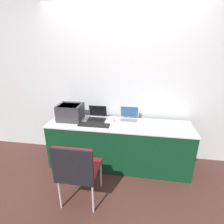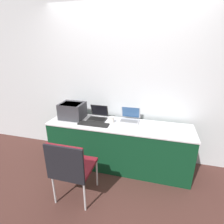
# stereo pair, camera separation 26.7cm
# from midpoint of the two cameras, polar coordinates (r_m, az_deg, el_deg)

# --- Properties ---
(ground_plane) EXTENTS (14.00, 14.00, 0.00)m
(ground_plane) POSITION_cam_midpoint_polar(r_m,az_deg,el_deg) (2.86, 3.46, -20.09)
(ground_plane) COLOR #472823
(wall_back) EXTENTS (8.00, 0.05, 2.60)m
(wall_back) POSITION_cam_midpoint_polar(r_m,az_deg,el_deg) (2.90, 6.84, 9.26)
(wall_back) COLOR silver
(wall_back) RESTS_ON ground_plane
(table) EXTENTS (2.22, 0.58, 0.74)m
(table) POSITION_cam_midpoint_polar(r_m,az_deg,el_deg) (2.86, 4.80, -10.84)
(table) COLOR #0C381E
(table) RESTS_ON ground_plane
(printer) EXTENTS (0.38, 0.33, 0.26)m
(printer) POSITION_cam_midpoint_polar(r_m,az_deg,el_deg) (2.91, -10.29, 0.56)
(printer) COLOR #333338
(printer) RESTS_ON table
(laptop_left) EXTENTS (0.29, 0.28, 0.22)m
(laptop_left) POSITION_cam_midpoint_polar(r_m,az_deg,el_deg) (2.86, -1.99, -1.40)
(laptop_left) COLOR black
(laptop_left) RESTS_ON table
(laptop_right) EXTENTS (0.31, 0.26, 0.22)m
(laptop_right) POSITION_cam_midpoint_polar(r_m,az_deg,el_deg) (2.82, 8.51, -2.00)
(laptop_right) COLOR #B7B7BC
(laptop_right) RESTS_ON table
(external_keyboard) EXTENTS (0.48, 0.14, 0.02)m
(external_keyboard) POSITION_cam_midpoint_polar(r_m,az_deg,el_deg) (2.67, -3.25, -4.01)
(external_keyboard) COLOR black
(external_keyboard) RESTS_ON table
(coffee_cup) EXTENTS (0.08, 0.08, 0.10)m
(coffee_cup) POSITION_cam_midpoint_polar(r_m,az_deg,el_deg) (2.73, 2.70, -2.54)
(coffee_cup) COLOR white
(coffee_cup) RESTS_ON table
(chair) EXTENTS (0.47, 0.48, 0.87)m
(chair) POSITION_cam_midpoint_polar(r_m,az_deg,el_deg) (2.18, -9.97, -16.96)
(chair) COLOR maroon
(chair) RESTS_ON ground_plane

